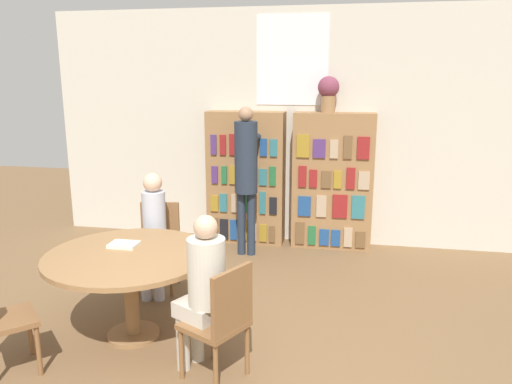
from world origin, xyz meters
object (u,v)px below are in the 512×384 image
at_px(flower_vase, 328,92).
at_px(seated_reader_left, 154,228).
at_px(bookshelf_left, 246,178).
at_px(seated_reader_right, 203,285).
at_px(bookshelf_right, 333,182).
at_px(reading_table, 129,265).
at_px(librarian_standing, 246,167).
at_px(chair_far_side, 222,318).
at_px(chair_left_side, 159,242).

distance_m(flower_vase, seated_reader_left, 2.72).
xyz_separation_m(bookshelf_left, flower_vase, (1.03, 0.00, 1.12)).
bearing_deg(seated_reader_left, seated_reader_right, 117.11).
bearing_deg(bookshelf_right, reading_table, -120.34).
bearing_deg(seated_reader_left, bookshelf_right, -141.43).
bearing_deg(flower_vase, reading_table, -118.82).
bearing_deg(librarian_standing, chair_far_side, -81.74).
xyz_separation_m(bookshelf_right, seated_reader_right, (-0.79, -3.02, -0.16)).
bearing_deg(bookshelf_left, bookshelf_right, -0.02).
distance_m(reading_table, seated_reader_left, 0.84).
bearing_deg(seated_reader_left, bookshelf_left, -115.54).
xyz_separation_m(reading_table, seated_reader_left, (-0.13, 0.83, 0.06)).
bearing_deg(seated_reader_right, librarian_standing, 32.30).
xyz_separation_m(seated_reader_left, librarian_standing, (0.66, 1.30, 0.40)).
relative_size(flower_vase, seated_reader_left, 0.35).
bearing_deg(seated_reader_left, flower_vase, -139.78).
xyz_separation_m(flower_vase, seated_reader_left, (-1.58, -1.81, -1.28)).
height_order(flower_vase, seated_reader_right, flower_vase).
distance_m(bookshelf_left, seated_reader_right, 3.05).
xyz_separation_m(bookshelf_left, seated_reader_left, (-0.55, -1.81, -0.16)).
relative_size(flower_vase, chair_far_side, 0.49).
height_order(chair_far_side, librarian_standing, librarian_standing).
height_order(bookshelf_left, seated_reader_left, bookshelf_left).
distance_m(reading_table, seated_reader_right, 0.85).
xyz_separation_m(bookshelf_left, reading_table, (-0.42, -2.64, -0.22)).
distance_m(bookshelf_right, chair_far_side, 3.19).
bearing_deg(reading_table, bookshelf_left, 80.92).
bearing_deg(chair_far_side, flower_vase, 17.46).
relative_size(reading_table, chair_far_side, 1.55).
bearing_deg(chair_left_side, chair_far_side, 117.00).
height_order(bookshelf_right, chair_left_side, bookshelf_right).
relative_size(reading_table, chair_left_side, 1.55).
bearing_deg(bookshelf_right, seated_reader_right, -104.65).
distance_m(bookshelf_left, bookshelf_right, 1.12).
relative_size(bookshelf_left, seated_reader_right, 1.40).
height_order(bookshelf_right, reading_table, bookshelf_right).
xyz_separation_m(reading_table, librarian_standing, (0.53, 2.13, 0.46)).
distance_m(bookshelf_right, seated_reader_right, 3.13).
relative_size(chair_far_side, librarian_standing, 0.49).
height_order(bookshelf_left, chair_far_side, bookshelf_left).
bearing_deg(reading_table, bookshelf_right, 59.66).
bearing_deg(bookshelf_right, chair_left_side, -136.30).
xyz_separation_m(flower_vase, seated_reader_right, (-0.70, -3.03, -1.28)).
height_order(flower_vase, chair_left_side, flower_vase).
relative_size(seated_reader_left, seated_reader_right, 1.01).
bearing_deg(bookshelf_left, chair_left_side, -109.54).
relative_size(flower_vase, reading_table, 0.32).
xyz_separation_m(bookshelf_right, flower_vase, (-0.09, 0.00, 1.12)).
distance_m(bookshelf_left, seated_reader_left, 1.89).
xyz_separation_m(chair_left_side, seated_reader_left, (0.03, -0.18, 0.20)).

